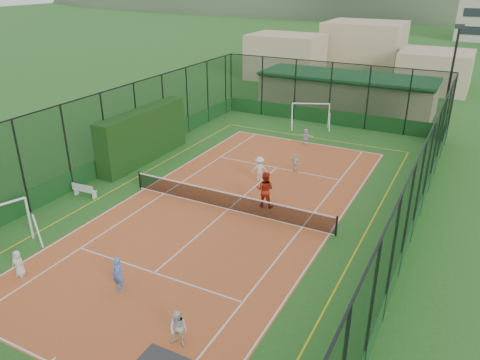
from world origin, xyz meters
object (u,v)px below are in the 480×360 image
at_px(child_near_mid, 118,275).
at_px(child_far_right, 295,163).
at_px(white_bench, 85,190).
at_px(coach, 265,189).
at_px(futsal_goal_far, 310,116).
at_px(child_near_right, 178,329).
at_px(child_far_back, 306,137).
at_px(clubhouse, 346,92).
at_px(floodlight_ne, 449,86).
at_px(child_near_left, 18,263).
at_px(child_far_left, 260,169).

bearing_deg(child_near_mid, child_far_right, 80.79).
distance_m(white_bench, coach, 9.98).
distance_m(white_bench, futsal_goal_far, 19.03).
bearing_deg(child_near_right, child_far_back, 97.50).
xyz_separation_m(clubhouse, child_far_back, (0.09, -10.59, -0.97)).
distance_m(child_near_mid, child_far_right, 14.42).
height_order(floodlight_ne, futsal_goal_far, floodlight_ne).
bearing_deg(coach, futsal_goal_far, -88.35).
relative_size(child_near_mid, child_far_back, 1.24).
bearing_deg(child_near_mid, child_far_back, 86.08).
bearing_deg(child_near_right, child_near_left, 176.90).
bearing_deg(futsal_goal_far, floodlight_ne, -16.66).
distance_m(child_far_back, coach, 10.32).
distance_m(child_far_left, coach, 3.36).
bearing_deg(futsal_goal_far, child_far_back, -97.68).
relative_size(floodlight_ne, child_far_back, 6.89).
xyz_separation_m(clubhouse, child_near_left, (-4.77, -31.05, -0.99)).
distance_m(floodlight_ne, futsal_goal_far, 10.20).
height_order(floodlight_ne, coach, floodlight_ne).
height_order(clubhouse, futsal_goal_far, clubhouse).
bearing_deg(child_far_right, child_near_left, 90.12).
bearing_deg(floodlight_ne, child_near_right, -101.69).
distance_m(child_near_mid, coach, 9.39).
distance_m(futsal_goal_far, child_near_left, 24.85).
bearing_deg(child_near_left, white_bench, 102.64).
bearing_deg(child_far_right, child_far_back, -55.31).
height_order(child_near_left, child_far_back, child_far_back).
relative_size(clubhouse, child_far_left, 10.07).
xyz_separation_m(child_near_left, child_near_mid, (4.30, 1.09, 0.16)).
xyz_separation_m(clubhouse, child_near_mid, (-0.47, -29.96, -0.83)).
height_order(floodlight_ne, child_near_mid, floodlight_ne).
relative_size(child_near_right, child_far_back, 1.13).
relative_size(white_bench, child_far_left, 0.94).
distance_m(child_near_right, child_far_back, 20.98).
height_order(white_bench, coach, coach).
relative_size(floodlight_ne, child_near_left, 7.15).
distance_m(child_near_left, child_far_right, 16.54).
relative_size(futsal_goal_far, child_near_mid, 2.03).
height_order(futsal_goal_far, child_far_right, futsal_goal_far).
distance_m(white_bench, child_far_right, 12.52).
bearing_deg(white_bench, child_far_back, 55.59).
xyz_separation_m(clubhouse, white_bench, (-7.80, -24.27, -1.18)).
distance_m(child_near_left, child_near_mid, 4.44).
xyz_separation_m(floodlight_ne, clubhouse, (-8.60, 5.40, -2.55)).
bearing_deg(child_near_left, futsal_goal_far, 69.95).
relative_size(clubhouse, child_far_right, 12.93).
xyz_separation_m(floodlight_ne, child_far_left, (-8.73, -12.50, -3.36)).
xyz_separation_m(white_bench, child_near_mid, (7.33, -5.69, 0.35)).
height_order(child_far_right, child_far_back, child_far_back).
distance_m(futsal_goal_far, coach, 14.54).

